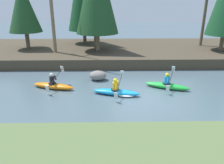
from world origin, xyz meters
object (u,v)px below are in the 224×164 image
Objects in this scene: kayaker_middle at (118,92)px; boulder_midstream at (98,75)px; kayaker_trailing at (54,85)px; kayaker_lead at (167,85)px.

boulder_midstream is at bearing 129.50° from kayaker_middle.
kayaker_trailing is at bearing -150.70° from boulder_midstream.
kayaker_middle is at bearing -63.91° from boulder_midstream.
kayaker_lead is 0.98× the size of kayaker_middle.
kayaker_middle is (-3.10, -0.94, -0.02)m from kayaker_lead.
kayaker_trailing is (-7.03, 0.14, 0.00)m from kayaker_lead.
kayaker_middle is at bearing -139.60° from kayaker_lead.
kayaker_lead is 0.98× the size of kayaker_trailing.
kayaker_lead is at bearing -20.56° from boulder_midstream.
boulder_midstream is (-4.36, 1.64, 0.10)m from kayaker_lead.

